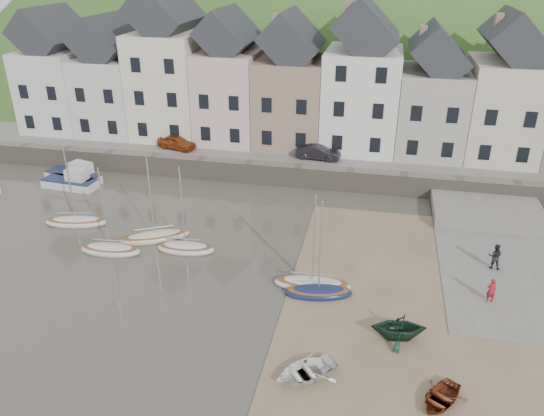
% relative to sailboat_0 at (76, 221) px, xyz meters
% --- Properties ---
extents(ground, '(160.00, 160.00, 0.00)m').
position_rel_sailboat_0_xyz_m(ground, '(14.85, -6.31, -0.26)').
color(ground, '#464137').
rests_on(ground, ground).
extents(quay_land, '(90.00, 30.00, 1.50)m').
position_rel_sailboat_0_xyz_m(quay_land, '(14.85, 25.69, 0.49)').
color(quay_land, '#355723').
rests_on(quay_land, ground).
extents(quay_street, '(70.00, 7.00, 0.10)m').
position_rel_sailboat_0_xyz_m(quay_street, '(14.85, 14.19, 1.29)').
color(quay_street, slate).
rests_on(quay_street, quay_land).
extents(seawall, '(70.00, 1.20, 1.80)m').
position_rel_sailboat_0_xyz_m(seawall, '(14.85, 10.69, 0.64)').
color(seawall, slate).
rests_on(seawall, ground).
extents(beach, '(18.00, 26.00, 0.06)m').
position_rel_sailboat_0_xyz_m(beach, '(25.85, -6.31, -0.23)').
color(beach, brown).
rests_on(beach, ground).
extents(slipway, '(8.00, 18.00, 0.12)m').
position_rel_sailboat_0_xyz_m(slipway, '(29.85, 1.69, -0.20)').
color(slipway, slate).
rests_on(slipway, ground).
extents(hillside, '(134.40, 84.00, 84.00)m').
position_rel_sailboat_0_xyz_m(hillside, '(9.85, 53.69, -18.25)').
color(hillside, '#355723').
rests_on(hillside, ground).
extents(townhouse_terrace, '(61.05, 8.00, 13.93)m').
position_rel_sailboat_0_xyz_m(townhouse_terrace, '(16.61, 17.69, 7.06)').
color(townhouse_terrace, silver).
rests_on(townhouse_terrace, quay_land).
extents(sailboat_0, '(4.79, 2.39, 6.32)m').
position_rel_sailboat_0_xyz_m(sailboat_0, '(0.00, 0.00, 0.00)').
color(sailboat_0, silver).
rests_on(sailboat_0, ground).
extents(sailboat_1, '(4.23, 1.76, 6.32)m').
position_rel_sailboat_0_xyz_m(sailboat_1, '(4.40, -3.23, 0.00)').
color(sailboat_1, silver).
rests_on(sailboat_1, ground).
extents(sailboat_2, '(4.99, 3.64, 6.32)m').
position_rel_sailboat_0_xyz_m(sailboat_2, '(6.61, -0.96, -0.00)').
color(sailboat_2, beige).
rests_on(sailboat_2, ground).
extents(sailboat_3, '(4.04, 1.80, 6.32)m').
position_rel_sailboat_0_xyz_m(sailboat_3, '(9.26, -1.99, 0.00)').
color(sailboat_3, silver).
rests_on(sailboat_3, ground).
extents(sailboat_4, '(4.74, 1.78, 6.32)m').
position_rel_sailboat_0_xyz_m(sailboat_4, '(18.21, -4.46, -0.00)').
color(sailboat_4, silver).
rests_on(sailboat_4, ground).
extents(sailboat_5, '(4.21, 2.25, 6.32)m').
position_rel_sailboat_0_xyz_m(sailboat_5, '(18.67, -5.21, 0.00)').
color(sailboat_5, '#161F45').
rests_on(sailboat_5, ground).
extents(motorboat_0, '(5.60, 3.12, 1.70)m').
position_rel_sailboat_0_xyz_m(motorboat_0, '(-4.55, 7.56, 0.32)').
color(motorboat_0, silver).
rests_on(motorboat_0, ground).
extents(motorboat_2, '(4.86, 2.13, 1.70)m').
position_rel_sailboat_0_xyz_m(motorboat_2, '(-4.01, 6.17, 0.32)').
color(motorboat_2, silver).
rests_on(motorboat_2, ground).
extents(rowboat_white, '(3.79, 3.65, 0.64)m').
position_rel_sailboat_0_xyz_m(rowboat_white, '(18.92, -11.94, 0.12)').
color(rowboat_white, white).
rests_on(rowboat_white, beach).
extents(rowboat_green, '(3.16, 2.83, 1.48)m').
position_rel_sailboat_0_xyz_m(rowboat_green, '(23.20, -8.22, 0.54)').
color(rowboat_green, '#163324').
rests_on(rowboat_green, beach).
extents(rowboat_red, '(2.90, 3.16, 0.53)m').
position_rel_sailboat_0_xyz_m(rowboat_red, '(25.01, -12.27, 0.06)').
color(rowboat_red, brown).
rests_on(rowboat_red, beach).
extents(person_red, '(0.63, 0.50, 1.53)m').
position_rel_sailboat_0_xyz_m(person_red, '(28.33, -3.92, 0.62)').
color(person_red, maroon).
rests_on(person_red, slipway).
extents(person_dark, '(0.92, 0.77, 1.71)m').
position_rel_sailboat_0_xyz_m(person_dark, '(29.11, -0.13, 0.71)').
color(person_dark, '#222328').
rests_on(person_dark, slipway).
extents(car_left, '(4.00, 2.41, 1.27)m').
position_rel_sailboat_0_xyz_m(car_left, '(2.88, 13.19, 1.97)').
color(car_left, '#8B3814').
rests_on(car_left, quay_street).
extents(car_right, '(3.99, 1.66, 1.28)m').
position_rel_sailboat_0_xyz_m(car_right, '(16.16, 13.19, 1.98)').
color(car_right, black).
rests_on(car_right, quay_street).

